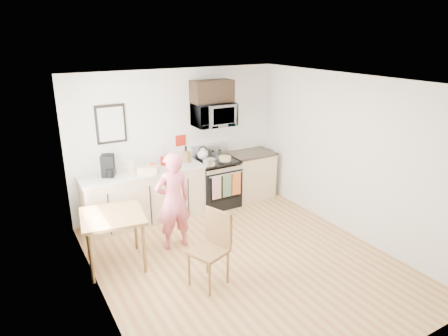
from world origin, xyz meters
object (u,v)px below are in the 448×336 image
microwave (213,115)px  person (173,201)px  cake (225,159)px  chair (215,237)px  dining_table (113,221)px  range (217,184)px

microwave → person: microwave is taller
person → cake: (1.42, 0.89, 0.20)m
microwave → chair: bearing=-118.1°
microwave → chair: microwave is taller
chair → dining_table: bearing=115.0°
cake → microwave: bearing=106.1°
range → microwave: 1.33m
range → chair: range is taller
range → person: (-1.34, -1.07, 0.33)m
range → chair: 2.49m
microwave → cake: 0.84m
dining_table → cake: (2.36, 0.96, 0.27)m
microwave → range: bearing=-89.9°
dining_table → chair: 1.49m
person → dining_table: person is taller
person → cake: size_ratio=5.45×
cake → chair: bearing=-123.0°
range → dining_table: size_ratio=1.37×
dining_table → chair: bearing=-44.0°
person → chair: bearing=96.6°
range → dining_table: bearing=-153.6°
microwave → person: size_ratio=0.49×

